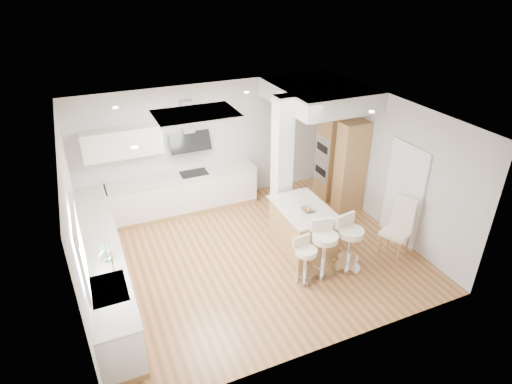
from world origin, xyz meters
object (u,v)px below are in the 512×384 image
peninsula (303,226)px  bar_stool_a (305,258)px  bar_stool_b (324,246)px  dining_chair (399,224)px  bar_stool_c (349,240)px

peninsula → bar_stool_a: peninsula is taller
bar_stool_b → dining_chair: bearing=10.7°
dining_chair → bar_stool_b: bearing=156.0°
bar_stool_a → bar_stool_b: 0.43m
peninsula → bar_stool_b: bar_stool_b is taller
peninsula → bar_stool_b: 0.98m
peninsula → bar_stool_c: 1.09m
bar_stool_a → dining_chair: size_ratio=0.73×
bar_stool_a → bar_stool_b: (0.41, 0.06, 0.10)m
peninsula → bar_stool_c: size_ratio=1.31×
bar_stool_a → bar_stool_b: bearing=0.9°
bar_stool_a → dining_chair: bearing=-6.4°
peninsula → bar_stool_c: (0.40, -1.00, 0.18)m
peninsula → dining_chair: (1.55, -0.97, 0.22)m
bar_stool_b → dining_chair: dining_chair is taller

